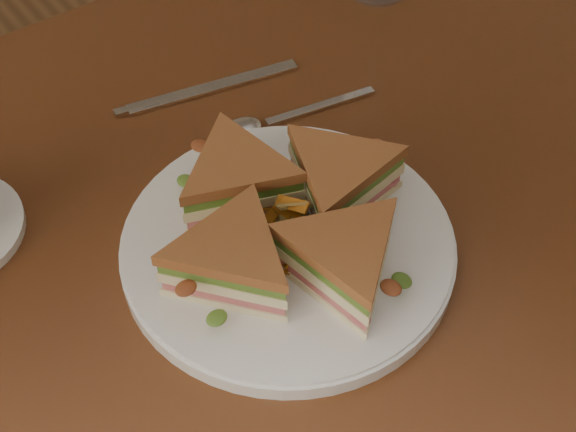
{
  "coord_description": "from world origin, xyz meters",
  "views": [
    {
      "loc": [
        -0.29,
        -0.45,
        1.33
      ],
      "look_at": [
        -0.02,
        -0.07,
        0.8
      ],
      "focal_mm": 50.0,
      "sensor_mm": 36.0,
      "label": 1
    }
  ],
  "objects_px": {
    "table": "(262,257)",
    "plate": "(288,246)",
    "sandwich_wedges": "(288,220)",
    "spoon": "(261,124)",
    "knife": "(202,91)"
  },
  "relations": [
    {
      "from": "plate",
      "to": "spoon",
      "type": "bearing_deg",
      "value": 63.87
    },
    {
      "from": "plate",
      "to": "spoon",
      "type": "relative_size",
      "value": 1.69
    },
    {
      "from": "plate",
      "to": "spoon",
      "type": "xyz_separation_m",
      "value": [
        0.08,
        0.16,
        -0.0
      ]
    },
    {
      "from": "table",
      "to": "sandwich_wedges",
      "type": "height_order",
      "value": "sandwich_wedges"
    },
    {
      "from": "spoon",
      "to": "sandwich_wedges",
      "type": "bearing_deg",
      "value": -105.4
    },
    {
      "from": "table",
      "to": "spoon",
      "type": "distance_m",
      "value": 0.14
    },
    {
      "from": "plate",
      "to": "knife",
      "type": "height_order",
      "value": "plate"
    },
    {
      "from": "table",
      "to": "plate",
      "type": "height_order",
      "value": "plate"
    },
    {
      "from": "plate",
      "to": "sandwich_wedges",
      "type": "bearing_deg",
      "value": 0.0
    },
    {
      "from": "plate",
      "to": "table",
      "type": "bearing_deg",
      "value": 75.61
    },
    {
      "from": "sandwich_wedges",
      "to": "spoon",
      "type": "bearing_deg",
      "value": 63.87
    },
    {
      "from": "table",
      "to": "spoon",
      "type": "bearing_deg",
      "value": 54.98
    },
    {
      "from": "table",
      "to": "sandwich_wedges",
      "type": "bearing_deg",
      "value": -104.39
    },
    {
      "from": "knife",
      "to": "table",
      "type": "bearing_deg",
      "value": -90.28
    },
    {
      "from": "table",
      "to": "sandwich_wedges",
      "type": "xyz_separation_m",
      "value": [
        -0.02,
        -0.07,
        0.14
      ]
    }
  ]
}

